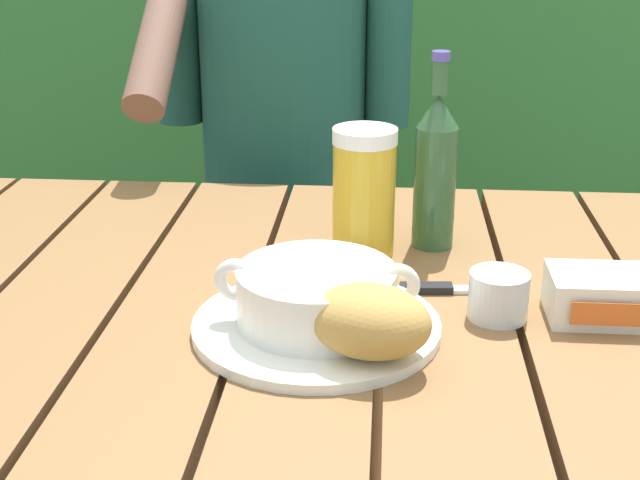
% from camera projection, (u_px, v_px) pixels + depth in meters
% --- Properties ---
extents(dining_table, '(1.40, 0.93, 0.74)m').
position_uv_depth(dining_table, '(314.00, 371.00, 1.08)').
color(dining_table, brown).
rests_on(dining_table, ground_plane).
extents(chair_near_diner, '(0.42, 0.45, 0.92)m').
position_uv_depth(chair_near_diner, '(295.00, 243.00, 2.00)').
color(chair_near_diner, brown).
rests_on(chair_near_diner, ground_plane).
extents(person_eating, '(0.48, 0.47, 1.25)m').
position_uv_depth(person_eating, '(281.00, 150.00, 1.72)').
color(person_eating, '#1C4C3F').
rests_on(person_eating, ground_plane).
extents(serving_plate, '(0.28, 0.28, 0.01)m').
position_uv_depth(serving_plate, '(316.00, 326.00, 0.99)').
color(serving_plate, white).
rests_on(serving_plate, dining_table).
extents(soup_bowl, '(0.23, 0.18, 0.07)m').
position_uv_depth(soup_bowl, '(316.00, 294.00, 0.97)').
color(soup_bowl, white).
rests_on(soup_bowl, serving_plate).
extents(bread_roll, '(0.15, 0.13, 0.08)m').
position_uv_depth(bread_roll, '(370.00, 321.00, 0.90)').
color(bread_roll, '#BD9045').
rests_on(bread_roll, serving_plate).
extents(beer_glass, '(0.09, 0.09, 0.17)m').
position_uv_depth(beer_glass, '(364.00, 192.00, 1.18)').
color(beer_glass, gold).
rests_on(beer_glass, dining_table).
extents(beer_bottle, '(0.06, 0.06, 0.27)m').
position_uv_depth(beer_bottle, '(435.00, 168.00, 1.19)').
color(beer_bottle, '#2E542E').
rests_on(beer_bottle, dining_table).
extents(water_glass_small, '(0.07, 0.07, 0.06)m').
position_uv_depth(water_glass_small, '(498.00, 295.00, 1.01)').
color(water_glass_small, silver).
rests_on(water_glass_small, dining_table).
extents(butter_tub, '(0.11, 0.09, 0.05)m').
position_uv_depth(butter_tub, '(600.00, 297.00, 1.01)').
color(butter_tub, white).
rests_on(butter_tub, dining_table).
extents(table_knife, '(0.16, 0.03, 0.01)m').
position_uv_depth(table_knife, '(450.00, 289.00, 1.09)').
color(table_knife, silver).
rests_on(table_knife, dining_table).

